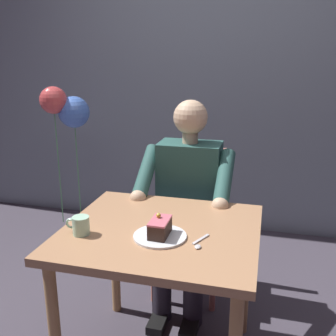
% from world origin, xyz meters
% --- Properties ---
extents(cafe_rear_panel, '(6.40, 0.12, 3.00)m').
position_xyz_m(cafe_rear_panel, '(0.00, -1.72, 1.50)').
color(cafe_rear_panel, gray).
rests_on(cafe_rear_panel, ground).
extents(dining_table, '(0.86, 0.77, 0.72)m').
position_xyz_m(dining_table, '(0.00, 0.00, 0.62)').
color(dining_table, tan).
rests_on(dining_table, ground).
extents(chair, '(0.42, 0.42, 0.90)m').
position_xyz_m(chair, '(0.00, -0.72, 0.50)').
color(chair, '#B76D5F').
rests_on(chair, ground).
extents(seated_person, '(0.53, 0.58, 1.22)m').
position_xyz_m(seated_person, '(0.00, -0.55, 0.63)').
color(seated_person, '#2B5752').
rests_on(seated_person, ground).
extents(dessert_plate, '(0.23, 0.23, 0.01)m').
position_xyz_m(dessert_plate, '(-0.02, 0.09, 0.73)').
color(dessert_plate, white).
rests_on(dessert_plate, dining_table).
extents(cake_slice, '(0.08, 0.13, 0.09)m').
position_xyz_m(cake_slice, '(-0.02, 0.09, 0.77)').
color(cake_slice, '#36231B').
rests_on(cake_slice, dessert_plate).
extents(coffee_cup, '(0.11, 0.07, 0.08)m').
position_xyz_m(coffee_cup, '(0.32, 0.14, 0.76)').
color(coffee_cup, '#AADEBD').
rests_on(coffee_cup, dining_table).
extents(dessert_spoon, '(0.06, 0.14, 0.01)m').
position_xyz_m(dessert_spoon, '(-0.19, 0.11, 0.73)').
color(dessert_spoon, silver).
rests_on(dessert_spoon, dining_table).
extents(balloon_display, '(0.32, 0.29, 1.25)m').
position_xyz_m(balloon_display, '(0.98, -1.00, 0.95)').
color(balloon_display, '#B2C1C6').
rests_on(balloon_display, ground).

